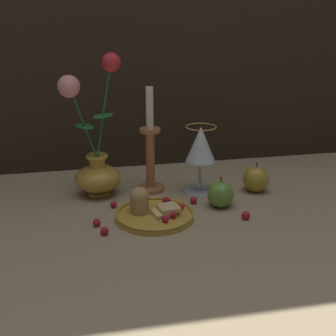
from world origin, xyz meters
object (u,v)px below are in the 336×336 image
vase (96,159)px  candlestick (150,154)px  apple_beside_vase (256,179)px  wine_glass (201,147)px  apple_near_glass (220,194)px  plate_with_pastries (152,211)px

vase → candlestick: 0.14m
apple_beside_vase → wine_glass: bearing=169.2°
wine_glass → apple_beside_vase: 0.17m
apple_beside_vase → apple_near_glass: 0.14m
wine_glass → apple_near_glass: size_ratio=2.31×
wine_glass → vase: bearing=173.3°
wine_glass → apple_near_glass: bearing=-77.5°
plate_with_pastries → apple_near_glass: 0.18m
apple_near_glass → wine_glass: bearing=102.5°
plate_with_pastries → apple_near_glass: apple_near_glass is taller
vase → plate_with_pastries: bearing=-54.9°
vase → plate_with_pastries: (0.12, -0.17, -0.08)m
plate_with_pastries → candlestick: (0.02, 0.17, 0.08)m
vase → candlestick: size_ratio=1.26×
wine_glass → apple_near_glass: (0.02, -0.10, -0.09)m
wine_glass → candlestick: candlestick is taller
plate_with_pastries → candlestick: bearing=81.8°
candlestick → apple_beside_vase: candlestick is taller
plate_with_pastries → wine_glass: size_ratio=1.03×
apple_near_glass → vase: bearing=154.9°
vase → wine_glass: (0.27, -0.03, 0.02)m
vase → apple_beside_vase: 0.42m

